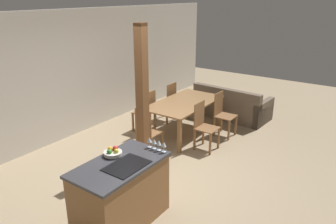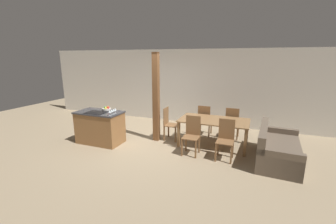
{
  "view_description": "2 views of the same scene",
  "coord_description": "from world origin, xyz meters",
  "px_view_note": "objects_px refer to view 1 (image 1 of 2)",
  "views": [
    {
      "loc": [
        -3.98,
        -3.04,
        2.99
      ],
      "look_at": [
        0.6,
        0.2,
        0.95
      ],
      "focal_mm": 35.0,
      "sensor_mm": 36.0,
      "label": 1
    },
    {
      "loc": [
        2.78,
        -5.36,
        2.41
      ],
      "look_at": [
        0.6,
        0.2,
        0.95
      ],
      "focal_mm": 24.0,
      "sensor_mm": 36.0,
      "label": 2
    }
  ],
  "objects_px": {
    "dining_chair_near_right": "(223,113)",
    "dining_chair_head_end": "(147,131)",
    "couch": "(231,106)",
    "dining_chair_near_left": "(204,125)",
    "dining_chair_far_left": "(146,111)",
    "dining_chair_far_right": "(168,101)",
    "kitchen_island": "(121,193)",
    "wine_glass_middle": "(159,143)",
    "wine_glass_end": "(149,140)",
    "fruit_bowl": "(113,152)",
    "wine_glass_near": "(164,145)",
    "wine_glass_far": "(154,142)",
    "dining_table": "(184,106)",
    "timber_post": "(142,99)"
  },
  "relations": [
    {
      "from": "fruit_bowl",
      "to": "dining_chair_near_left",
      "type": "xyz_separation_m",
      "value": [
        2.55,
        0.01,
        -0.46
      ]
    },
    {
      "from": "wine_glass_near",
      "to": "wine_glass_far",
      "type": "relative_size",
      "value": 1.0
    },
    {
      "from": "kitchen_island",
      "to": "dining_chair_near_right",
      "type": "distance_m",
      "value": 3.5
    },
    {
      "from": "fruit_bowl",
      "to": "couch",
      "type": "relative_size",
      "value": 0.13
    },
    {
      "from": "fruit_bowl",
      "to": "dining_chair_near_left",
      "type": "bearing_deg",
      "value": 0.23
    },
    {
      "from": "wine_glass_near",
      "to": "timber_post",
      "type": "height_order",
      "value": "timber_post"
    },
    {
      "from": "fruit_bowl",
      "to": "dining_chair_head_end",
      "type": "bearing_deg",
      "value": 24.29
    },
    {
      "from": "dining_chair_far_right",
      "to": "wine_glass_middle",
      "type": "bearing_deg",
      "value": 33.25
    },
    {
      "from": "dining_chair_near_left",
      "to": "dining_chair_near_right",
      "type": "relative_size",
      "value": 1.0
    },
    {
      "from": "dining_table",
      "to": "fruit_bowl",
      "type": "bearing_deg",
      "value": -165.85
    },
    {
      "from": "kitchen_island",
      "to": "timber_post",
      "type": "xyz_separation_m",
      "value": [
        1.42,
        0.77,
        0.81
      ]
    },
    {
      "from": "fruit_bowl",
      "to": "wine_glass_end",
      "type": "bearing_deg",
      "value": -28.7
    },
    {
      "from": "dining_chair_near_left",
      "to": "dining_chair_far_right",
      "type": "xyz_separation_m",
      "value": [
        0.84,
        1.48,
        0.0
      ]
    },
    {
      "from": "wine_glass_end",
      "to": "timber_post",
      "type": "height_order",
      "value": "timber_post"
    },
    {
      "from": "dining_table",
      "to": "timber_post",
      "type": "bearing_deg",
      "value": -173.46
    },
    {
      "from": "dining_table",
      "to": "dining_chair_far_right",
      "type": "distance_m",
      "value": 0.86
    },
    {
      "from": "dining_chair_head_end",
      "to": "wine_glass_far",
      "type": "bearing_deg",
      "value": 132.56
    },
    {
      "from": "couch",
      "to": "kitchen_island",
      "type": "bearing_deg",
      "value": 100.29
    },
    {
      "from": "wine_glass_end",
      "to": "dining_chair_near_left",
      "type": "height_order",
      "value": "wine_glass_end"
    },
    {
      "from": "wine_glass_middle",
      "to": "wine_glass_end",
      "type": "bearing_deg",
      "value": 90.0
    },
    {
      "from": "dining_chair_near_right",
      "to": "dining_chair_head_end",
      "type": "bearing_deg",
      "value": 156.89
    },
    {
      "from": "dining_chair_near_left",
      "to": "couch",
      "type": "xyz_separation_m",
      "value": [
        2.0,
        0.31,
        -0.23
      ]
    },
    {
      "from": "wine_glass_middle",
      "to": "dining_chair_head_end",
      "type": "height_order",
      "value": "wine_glass_middle"
    },
    {
      "from": "dining_chair_head_end",
      "to": "kitchen_island",
      "type": "bearing_deg",
      "value": 118.65
    },
    {
      "from": "kitchen_island",
      "to": "timber_post",
      "type": "height_order",
      "value": "timber_post"
    },
    {
      "from": "kitchen_island",
      "to": "wine_glass_middle",
      "type": "height_order",
      "value": "wine_glass_middle"
    },
    {
      "from": "wine_glass_near",
      "to": "dining_chair_head_end",
      "type": "distance_m",
      "value": 1.81
    },
    {
      "from": "kitchen_island",
      "to": "wine_glass_far",
      "type": "relative_size",
      "value": 8.47
    },
    {
      "from": "kitchen_island",
      "to": "wine_glass_near",
      "type": "relative_size",
      "value": 8.47
    },
    {
      "from": "couch",
      "to": "dining_chair_near_left",
      "type": "bearing_deg",
      "value": 102.58
    },
    {
      "from": "fruit_bowl",
      "to": "dining_chair_far_left",
      "type": "height_order",
      "value": "fruit_bowl"
    },
    {
      "from": "wine_glass_end",
      "to": "fruit_bowl",
      "type": "bearing_deg",
      "value": 151.3
    },
    {
      "from": "dining_chair_far_right",
      "to": "dining_chair_head_end",
      "type": "xyz_separation_m",
      "value": [
        -1.73,
        -0.74,
        0.0
      ]
    },
    {
      "from": "wine_glass_middle",
      "to": "dining_chair_far_right",
      "type": "xyz_separation_m",
      "value": [
        2.91,
        1.91,
        -0.53
      ]
    },
    {
      "from": "wine_glass_near",
      "to": "dining_chair_near_right",
      "type": "bearing_deg",
      "value": 10.11
    },
    {
      "from": "dining_table",
      "to": "wine_glass_end",
      "type": "bearing_deg",
      "value": -158.05
    },
    {
      "from": "wine_glass_near",
      "to": "dining_chair_head_end",
      "type": "xyz_separation_m",
      "value": [
        1.19,
        1.26,
        -0.53
      ]
    },
    {
      "from": "dining_chair_far_left",
      "to": "dining_chair_far_right",
      "type": "relative_size",
      "value": 1.0
    },
    {
      "from": "dining_chair_near_left",
      "to": "dining_chair_far_right",
      "type": "bearing_deg",
      "value": 60.39
    },
    {
      "from": "dining_table",
      "to": "dining_chair_near_left",
      "type": "height_order",
      "value": "dining_chair_near_left"
    },
    {
      "from": "dining_chair_far_left",
      "to": "dining_chair_far_right",
      "type": "height_order",
      "value": "same"
    },
    {
      "from": "wine_glass_end",
      "to": "dining_chair_head_end",
      "type": "xyz_separation_m",
      "value": [
        1.19,
        1.01,
        -0.53
      ]
    },
    {
      "from": "dining_chair_near_left",
      "to": "wine_glass_middle",
      "type": "bearing_deg",
      "value": -168.15
    },
    {
      "from": "dining_chair_near_left",
      "to": "dining_chair_head_end",
      "type": "relative_size",
      "value": 1.0
    },
    {
      "from": "fruit_bowl",
      "to": "dining_chair_near_left",
      "type": "relative_size",
      "value": 0.26
    },
    {
      "from": "wine_glass_middle",
      "to": "dining_chair_near_left",
      "type": "xyz_separation_m",
      "value": [
        2.08,
        0.44,
        -0.53
      ]
    },
    {
      "from": "fruit_bowl",
      "to": "kitchen_island",
      "type": "bearing_deg",
      "value": -116.24
    },
    {
      "from": "kitchen_island",
      "to": "wine_glass_end",
      "type": "distance_m",
      "value": 0.82
    },
    {
      "from": "wine_glass_near",
      "to": "dining_chair_near_right",
      "type": "distance_m",
      "value": 3.01
    },
    {
      "from": "kitchen_island",
      "to": "couch",
      "type": "xyz_separation_m",
      "value": [
        4.65,
        0.54,
        -0.18
      ]
    }
  ]
}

